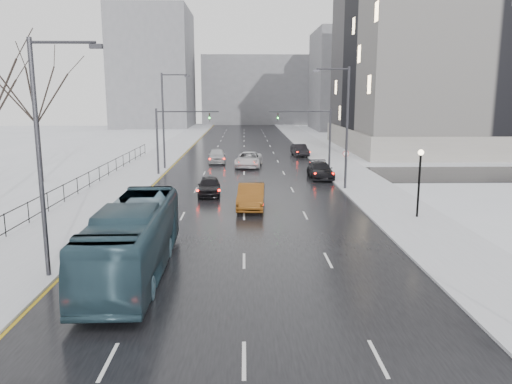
{
  "coord_description": "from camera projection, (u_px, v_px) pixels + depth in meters",
  "views": [
    {
      "loc": [
        0.04,
        -0.55,
        7.76
      ],
      "look_at": [
        0.67,
        26.44,
        2.5
      ],
      "focal_mm": 35.0,
      "sensor_mm": 36.0,
      "label": 1
    }
  ],
  "objects": [
    {
      "name": "road",
      "position": [
        244.0,
        159.0,
        60.9
      ],
      "size": [
        16.0,
        150.0,
        0.04
      ],
      "primitive_type": "cube",
      "color": "black",
      "rests_on": "ground"
    },
    {
      "name": "cross_road",
      "position": [
        244.0,
        175.0,
        49.12
      ],
      "size": [
        130.0,
        10.0,
        0.04
      ],
      "primitive_type": "cube",
      "color": "black",
      "rests_on": "ground"
    },
    {
      "name": "sidewalk_left",
      "position": [
        158.0,
        159.0,
        60.65
      ],
      "size": [
        5.0,
        150.0,
        0.16
      ],
      "primitive_type": "cube",
      "color": "silver",
      "rests_on": "ground"
    },
    {
      "name": "sidewalk_right",
      "position": [
        330.0,
        159.0,
        61.13
      ],
      "size": [
        5.0,
        150.0,
        0.16
      ],
      "primitive_type": "cube",
      "color": "silver",
      "rests_on": "ground"
    },
    {
      "name": "park_strip",
      "position": [
        79.0,
        160.0,
        60.43
      ],
      "size": [
        14.0,
        150.0,
        0.12
      ],
      "primitive_type": "cube",
      "color": "white",
      "rests_on": "ground"
    },
    {
      "name": "tree_park_e",
      "position": [
        42.0,
        183.0,
        44.78
      ],
      "size": [
        9.45,
        9.45,
        13.5
      ],
      "primitive_type": null,
      "color": "black",
      "rests_on": "ground"
    },
    {
      "name": "iron_fence",
      "position": [
        35.0,
        207.0,
        30.99
      ],
      "size": [
        0.06,
        70.0,
        1.3
      ],
      "color": "black",
      "rests_on": "sidewalk_left"
    },
    {
      "name": "streetlight_r_mid",
      "position": [
        344.0,
        122.0,
        40.39
      ],
      "size": [
        2.95,
        0.25,
        10.0
      ],
      "color": "#2D2D33",
      "rests_on": "ground"
    },
    {
      "name": "streetlight_l_near",
      "position": [
        44.0,
        148.0,
        20.39
      ],
      "size": [
        2.95,
        0.25,
        10.0
      ],
      "color": "#2D2D33",
      "rests_on": "ground"
    },
    {
      "name": "streetlight_l_far",
      "position": [
        165.0,
        116.0,
        51.79
      ],
      "size": [
        2.95,
        0.25,
        10.0
      ],
      "color": "#2D2D33",
      "rests_on": "ground"
    },
    {
      "name": "lamppost_r_mid",
      "position": [
        420.0,
        173.0,
        31.16
      ],
      "size": [
        0.36,
        0.36,
        4.28
      ],
      "color": "black",
      "rests_on": "sidewalk_right"
    },
    {
      "name": "mast_signal_right",
      "position": [
        319.0,
        133.0,
        48.51
      ],
      "size": [
        6.1,
        0.33,
        6.5
      ],
      "color": "#2D2D33",
      "rests_on": "ground"
    },
    {
      "name": "mast_signal_left",
      "position": [
        168.0,
        133.0,
        48.17
      ],
      "size": [
        6.1,
        0.33,
        6.5
      ],
      "color": "#2D2D33",
      "rests_on": "ground"
    },
    {
      "name": "no_uturn_sign",
      "position": [
        346.0,
        157.0,
        44.98
      ],
      "size": [
        0.6,
        0.06,
        2.7
      ],
      "color": "#2D2D33",
      "rests_on": "sidewalk_right"
    },
    {
      "name": "civic_building",
      "position": [
        488.0,
        71.0,
        71.34
      ],
      "size": [
        41.0,
        31.0,
        24.8
      ],
      "color": "gray",
      "rests_on": "ground"
    },
    {
      "name": "bldg_far_right",
      "position": [
        367.0,
        81.0,
        113.42
      ],
      "size": [
        24.0,
        20.0,
        22.0
      ],
      "primitive_type": "cube",
      "color": "slate",
      "rests_on": "ground"
    },
    {
      "name": "bldg_far_left",
      "position": [
        154.0,
        69.0,
        121.5
      ],
      "size": [
        18.0,
        22.0,
        28.0
      ],
      "primitive_type": "cube",
      "color": "slate",
      "rests_on": "ground"
    },
    {
      "name": "bldg_far_center",
      "position": [
        258.0,
        90.0,
        137.78
      ],
      "size": [
        30.0,
        18.0,
        18.0
      ],
      "primitive_type": "cube",
      "color": "slate",
      "rests_on": "ground"
    },
    {
      "name": "bus",
      "position": [
        134.0,
        239.0,
        21.66
      ],
      "size": [
        2.83,
        11.3,
        3.13
      ],
      "primitive_type": "imported",
      "rotation": [
        0.0,
        0.0,
        0.02
      ],
      "color": "#2A4653",
      "rests_on": "road"
    },
    {
      "name": "sedan_center_near",
      "position": [
        209.0,
        186.0,
        39.03
      ],
      "size": [
        1.89,
        4.33,
        1.45
      ],
      "primitive_type": "imported",
      "rotation": [
        0.0,
        0.0,
        0.04
      ],
      "color": "black",
      "rests_on": "road"
    },
    {
      "name": "sedan_right_near",
      "position": [
        251.0,
        196.0,
        34.49
      ],
      "size": [
        2.08,
        5.22,
        1.69
      ],
      "primitive_type": "imported",
      "rotation": [
        0.0,
        0.0,
        -0.06
      ],
      "color": "brown",
      "rests_on": "road"
    },
    {
      "name": "sedan_right_cross",
      "position": [
        249.0,
        159.0,
        54.48
      ],
      "size": [
        3.23,
        6.03,
        1.61
      ],
      "primitive_type": "imported",
      "rotation": [
        0.0,
        0.0,
        -0.1
      ],
      "color": "silver",
      "rests_on": "road"
    },
    {
      "name": "sedan_right_far",
      "position": [
        320.0,
        170.0,
        46.99
      ],
      "size": [
        2.18,
        5.21,
        1.5
      ],
      "primitive_type": "imported",
      "rotation": [
        0.0,
        0.0,
        0.01
      ],
      "color": "black",
      "rests_on": "road"
    },
    {
      "name": "sedan_center_far",
      "position": [
        217.0,
        156.0,
        57.73
      ],
      "size": [
        2.24,
        4.98,
        1.66
      ],
      "primitive_type": "imported",
      "rotation": [
        0.0,
        0.0,
        0.06
      ],
      "color": "#B3B6B8",
      "rests_on": "road"
    },
    {
      "name": "sedan_right_distant",
      "position": [
        300.0,
        150.0,
        64.18
      ],
      "size": [
        2.12,
        4.69,
        1.49
      ],
      "primitive_type": "imported",
      "rotation": [
        0.0,
        0.0,
        0.12
      ],
      "color": "black",
      "rests_on": "road"
    }
  ]
}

